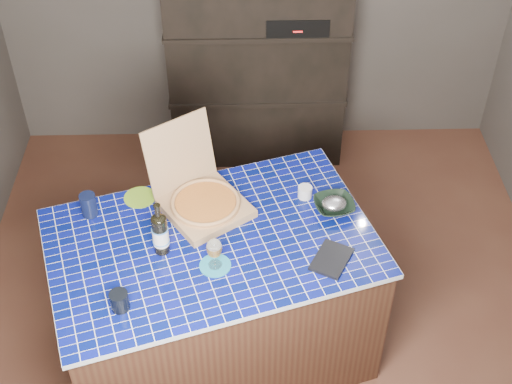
{
  "coord_description": "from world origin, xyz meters",
  "views": [
    {
      "loc": [
        -0.12,
        -2.68,
        3.35
      ],
      "look_at": [
        -0.05,
        0.0,
        0.94
      ],
      "focal_mm": 50.0,
      "sensor_mm": 36.0,
      "label": 1
    }
  ],
  "objects_px": {
    "kitchen_island": "(215,298)",
    "bowl": "(334,206)",
    "pizza_box": "(203,200)",
    "wine_glass": "(214,248)",
    "mead_bottle": "(160,233)",
    "dvd_case": "(331,259)"
  },
  "relations": [
    {
      "from": "kitchen_island",
      "to": "bowl",
      "type": "distance_m",
      "value": 0.8
    },
    {
      "from": "kitchen_island",
      "to": "pizza_box",
      "type": "bearing_deg",
      "value": 84.09
    },
    {
      "from": "pizza_box",
      "to": "wine_glass",
      "type": "bearing_deg",
      "value": -114.72
    },
    {
      "from": "mead_bottle",
      "to": "dvd_case",
      "type": "height_order",
      "value": "mead_bottle"
    },
    {
      "from": "wine_glass",
      "to": "dvd_case",
      "type": "xyz_separation_m",
      "value": [
        0.55,
        0.02,
        -0.11
      ]
    },
    {
      "from": "kitchen_island",
      "to": "bowl",
      "type": "xyz_separation_m",
      "value": [
        0.62,
        0.21,
        0.45
      ]
    },
    {
      "from": "kitchen_island",
      "to": "bowl",
      "type": "height_order",
      "value": "bowl"
    },
    {
      "from": "pizza_box",
      "to": "wine_glass",
      "type": "relative_size",
      "value": 3.56
    },
    {
      "from": "mead_bottle",
      "to": "bowl",
      "type": "xyz_separation_m",
      "value": [
        0.85,
        0.27,
        -0.09
      ]
    },
    {
      "from": "bowl",
      "to": "kitchen_island",
      "type": "bearing_deg",
      "value": -161.46
    },
    {
      "from": "bowl",
      "to": "pizza_box",
      "type": "bearing_deg",
      "value": 177.82
    },
    {
      "from": "mead_bottle",
      "to": "wine_glass",
      "type": "xyz_separation_m",
      "value": [
        0.26,
        -0.11,
        0.0
      ]
    },
    {
      "from": "dvd_case",
      "to": "wine_glass",
      "type": "bearing_deg",
      "value": -149.45
    },
    {
      "from": "pizza_box",
      "to": "mead_bottle",
      "type": "bearing_deg",
      "value": -157.21
    },
    {
      "from": "kitchen_island",
      "to": "dvd_case",
      "type": "distance_m",
      "value": 0.73
    },
    {
      "from": "pizza_box",
      "to": "bowl",
      "type": "height_order",
      "value": "pizza_box"
    },
    {
      "from": "mead_bottle",
      "to": "bowl",
      "type": "relative_size",
      "value": 1.48
    },
    {
      "from": "pizza_box",
      "to": "mead_bottle",
      "type": "distance_m",
      "value": 0.35
    },
    {
      "from": "dvd_case",
      "to": "bowl",
      "type": "relative_size",
      "value": 1.05
    },
    {
      "from": "pizza_box",
      "to": "mead_bottle",
      "type": "xyz_separation_m",
      "value": [
        -0.19,
        -0.29,
        0.06
      ]
    },
    {
      "from": "wine_glass",
      "to": "dvd_case",
      "type": "bearing_deg",
      "value": 2.23
    },
    {
      "from": "kitchen_island",
      "to": "wine_glass",
      "type": "height_order",
      "value": "wine_glass"
    }
  ]
}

